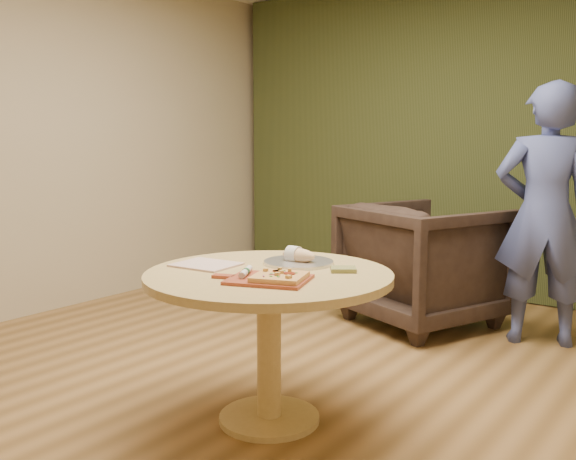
% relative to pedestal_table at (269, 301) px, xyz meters
% --- Properties ---
extents(room_shell, '(5.04, 6.04, 2.84)m').
position_rel_pedestal_table_xyz_m(room_shell, '(-0.19, 0.23, 0.79)').
color(room_shell, olive).
rests_on(room_shell, ground).
extents(curtain, '(4.80, 0.14, 2.78)m').
position_rel_pedestal_table_xyz_m(curtain, '(-0.19, 3.13, 0.79)').
color(curtain, '#2B3418').
rests_on(curtain, ground).
extents(pedestal_table, '(1.19, 1.19, 0.75)m').
position_rel_pedestal_table_xyz_m(pedestal_table, '(0.00, 0.00, 0.00)').
color(pedestal_table, tan).
rests_on(pedestal_table, ground).
extents(pizza_paddle, '(0.47, 0.38, 0.01)m').
position_rel_pedestal_table_xyz_m(pizza_paddle, '(0.11, -0.16, 0.15)').
color(pizza_paddle, '#9A3F27').
rests_on(pizza_paddle, pedestal_table).
extents(flatbread_pizza, '(0.28, 0.28, 0.04)m').
position_rel_pedestal_table_xyz_m(flatbread_pizza, '(0.18, -0.15, 0.17)').
color(flatbread_pizza, tan).
rests_on(flatbread_pizza, pizza_paddle).
extents(cutlery_roll, '(0.11, 0.19, 0.03)m').
position_rel_pedestal_table_xyz_m(cutlery_roll, '(-0.00, -0.17, 0.17)').
color(cutlery_roll, silver).
rests_on(cutlery_roll, pizza_paddle).
extents(newspaper, '(0.32, 0.27, 0.01)m').
position_rel_pedestal_table_xyz_m(newspaper, '(-0.35, -0.06, 0.15)').
color(newspaper, white).
rests_on(newspaper, pedestal_table).
extents(serving_tray, '(0.36, 0.36, 0.02)m').
position_rel_pedestal_table_xyz_m(serving_tray, '(-0.00, 0.25, 0.15)').
color(serving_tray, silver).
rests_on(serving_tray, pedestal_table).
extents(bread_roll, '(0.19, 0.09, 0.09)m').
position_rel_pedestal_table_xyz_m(bread_roll, '(-0.01, 0.25, 0.18)').
color(bread_roll, '#E6C18C').
rests_on(bread_roll, serving_tray).
extents(green_packet, '(0.16, 0.15, 0.02)m').
position_rel_pedestal_table_xyz_m(green_packet, '(0.28, 0.22, 0.15)').
color(green_packet, brown).
rests_on(green_packet, pedestal_table).
extents(armchair, '(1.25, 1.21, 1.00)m').
position_rel_pedestal_table_xyz_m(armchair, '(-0.11, 2.01, -0.11)').
color(armchair, black).
rests_on(armchair, ground).
extents(person_standing, '(0.75, 0.63, 1.75)m').
position_rel_pedestal_table_xyz_m(person_standing, '(0.72, 2.06, 0.27)').
color(person_standing, '#424E8D').
rests_on(person_standing, ground).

